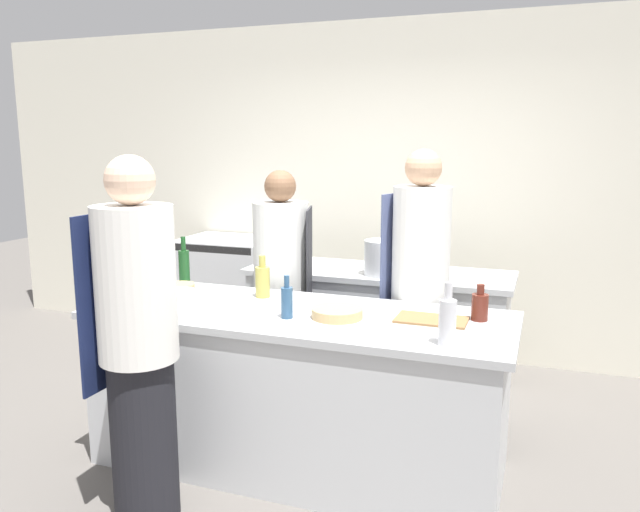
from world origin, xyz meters
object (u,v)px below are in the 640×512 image
Objects in this scene: bottle_vinegar at (287,301)px; stockpot at (383,258)px; chef_at_prep_near at (138,344)px; bottle_olive_oil at (447,320)px; bottle_sauce at (480,306)px; bowl_wooden_salad at (181,297)px; bowl_ceramic_blue at (337,313)px; chef_at_stove at (282,292)px; oven_range at (232,293)px; bottle_wine at (184,266)px; chef_at_pass_far at (419,296)px; bowl_prep_small at (181,290)px; bottle_water at (141,279)px; bottle_cooking_oil at (263,281)px; bowl_mixing_large at (123,303)px.

stockpot reaches higher than bottle_vinegar.
chef_at_prep_near is 1.44m from bottle_olive_oil.
bottle_sauce is at bearing 78.02° from bottle_olive_oil.
bowl_wooden_salad is (-0.69, 0.06, -0.05)m from bottle_vinegar.
chef_at_stove is at bearing 130.89° from bowl_ceramic_blue.
oven_range is 1.57m from bottle_wine.
oven_range is 3.03× the size of bottle_wine.
oven_range is at bearing 106.71° from bottle_wine.
bowl_wooden_salad reaches higher than oven_range.
chef_at_prep_near reaches higher than bottle_sauce.
chef_at_pass_far is at bearing 66.95° from chef_at_stove.
bowl_wooden_salad is at bearing -36.98° from chef_at_stove.
chef_at_stove is 9.58× the size of bowl_prep_small.
chef_at_stove is at bearing -148.31° from stockpot.
bottle_water reaches higher than bowl_prep_small.
stockpot is (0.61, 0.37, 0.21)m from chef_at_stove.
stockpot reaches higher than oven_range.
bowl_ceramic_blue is (0.56, -0.27, -0.07)m from bottle_cooking_oil.
oven_range is at bearing 101.32° from bowl_mixing_large.
bottle_sauce is 1.18m from stockpot.
oven_range is 3.27× the size of bottle_olive_oil.
chef_at_stove is at bearing 158.57° from bottle_sauce.
bowl_prep_small is (-0.29, 0.82, 0.05)m from chef_at_prep_near.
bottle_cooking_oil reaches higher than bowl_wooden_salad.
oven_range is at bearing 124.16° from bottle_cooking_oil.
bottle_vinegar reaches higher than bottle_sauce.
oven_range is 2.42m from bowl_ceramic_blue.
oven_range is at bearing -154.00° from chef_at_stove.
bottle_vinegar is at bearing 160.15° from chef_at_pass_far.
bottle_water is at bearing 106.63° from bowl_mixing_large.
oven_range is at bearing 100.38° from bottle_water.
oven_range is 1.44m from chef_at_stove.
chef_at_stove is 7.10× the size of bottle_vinegar.
bottle_wine is at bearing 153.27° from bottle_vinegar.
bottle_sauce reaches higher than bowl_wooden_salad.
bottle_olive_oil is (2.20, -2.03, 0.53)m from oven_range.
chef_at_pass_far is at bearing 22.54° from bottle_cooking_oil.
bowl_wooden_salad is (-0.38, -0.30, -0.06)m from bottle_cooking_oil.
chef_at_pass_far is 1.73m from bowl_mixing_large.
bowl_ceramic_blue is (1.27, -0.05, -0.07)m from bottle_water.
bowl_prep_small is 0.19m from bowl_wooden_salad.
oven_range is 1.90m from bottle_cooking_oil.
chef_at_prep_near is 1.02m from bowl_ceramic_blue.
chef_at_prep_near is 1.95m from stockpot.
bottle_olive_oil is at bearing -22.42° from bowl_ceramic_blue.
bowl_mixing_large is at bearing -140.85° from bottle_cooking_oil.
bottle_water is 1.27m from bowl_ceramic_blue.
bottle_wine is 1.88× the size of bowl_wooden_salad.
chef_at_pass_far is at bearing -31.19° from oven_range.
bottle_wine is 1.22m from bowl_ceramic_blue.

